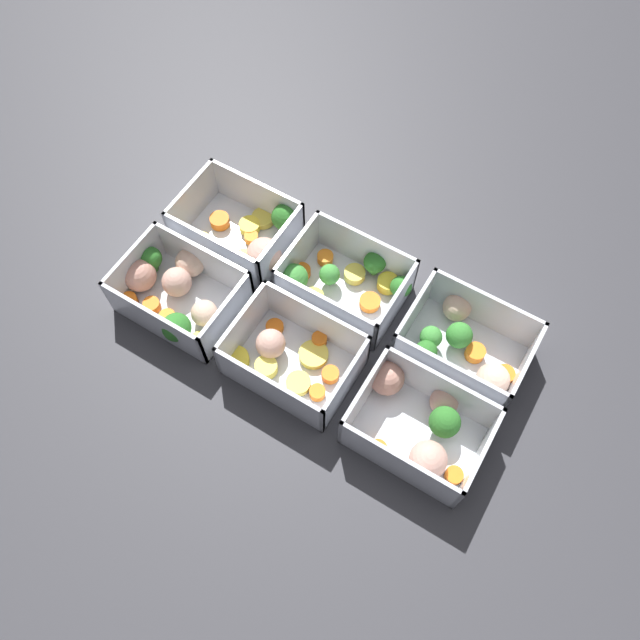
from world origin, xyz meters
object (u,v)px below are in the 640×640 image
object	(u,v)px
container_far_left	(249,234)
container_far_right	(464,345)
container_near_center	(289,357)
container_near_left	(175,291)
container_far_center	(343,281)
container_near_right	(420,423)

from	to	relation	value
container_far_left	container_far_right	bearing A→B (deg)	-0.14
container_near_center	container_far_left	world-z (taller)	same
container_near_center	container_far_right	size ratio (longest dim) A/B	1.08
container_near_left	container_near_center	xyz separation A→B (m)	(0.18, -0.00, -0.00)
container_far_center	container_far_right	world-z (taller)	same
container_near_right	container_far_right	bearing A→B (deg)	89.25
container_near_center	container_near_right	world-z (taller)	same
container_far_center	container_near_left	bearing A→B (deg)	-144.68
container_far_left	container_near_center	bearing A→B (deg)	-40.78
container_near_left	container_far_right	bearing A→B (deg)	19.20
container_near_center	container_far_right	bearing A→B (deg)	35.04
container_near_center	container_far_center	distance (m)	0.13
container_near_right	container_near_center	bearing A→B (deg)	-177.79
container_near_right	container_far_left	distance (m)	0.36
container_near_right	container_far_right	xyz separation A→B (m)	(0.00, 0.12, -0.00)
container_far_left	container_far_center	xyz separation A→B (m)	(0.15, 0.00, -0.00)
container_near_right	container_near_left	bearing A→B (deg)	-179.13
container_near_center	container_far_left	size ratio (longest dim) A/B	1.00
container_far_left	container_far_center	size ratio (longest dim) A/B	1.04
container_near_center	container_far_right	world-z (taller)	same
container_far_right	container_far_center	bearing A→B (deg)	178.97
container_near_left	container_near_right	xyz separation A→B (m)	(0.37, 0.01, 0.00)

